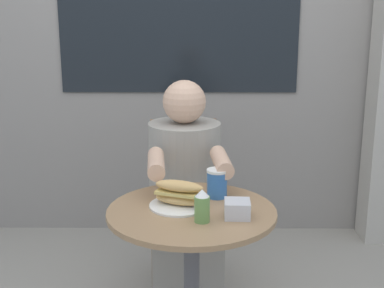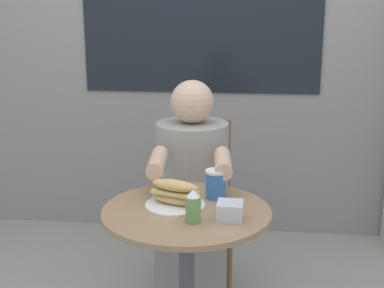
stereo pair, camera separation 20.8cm
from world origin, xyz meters
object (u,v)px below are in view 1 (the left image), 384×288
Objects in this scene: diner_chair at (185,187)px; drink_cup at (217,183)px; condiment_bottle at (202,206)px; cafe_table at (192,260)px; seated_diner at (185,218)px; sandwich_on_plate at (179,196)px.

drink_cup is at bearing 96.73° from diner_chair.
diner_chair is 0.99m from condiment_bottle.
diner_chair is (-0.04, 0.84, -0.00)m from cafe_table.
cafe_table is 0.49m from seated_diner.
diner_chair is 0.76m from drink_cup.
drink_cup is 0.25m from condiment_bottle.
cafe_table is 0.31m from drink_cup.
diner_chair is 0.84m from sandwich_on_plate.
seated_diner reaches higher than condiment_bottle.
drink_cup is at bearing 76.08° from condiment_bottle.
drink_cup is at bearing 105.59° from seated_diner.
condiment_bottle reaches higher than drink_cup.
seated_diner is at bearing 110.27° from drink_cup.
diner_chair is 7.79× the size of drink_cup.
seated_diner is (-0.03, 0.49, -0.03)m from cafe_table.
seated_diner reaches higher than sandwich_on_plate.
sandwich_on_plate is at bearing -144.44° from drink_cup.
condiment_bottle is (0.08, -0.14, 0.02)m from sandwich_on_plate.
seated_diner reaches higher than drink_cup.
diner_chair reaches higher than sandwich_on_plate.
cafe_table is at bearing -125.83° from drink_cup.
seated_diner is at bearing 93.98° from cafe_table.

